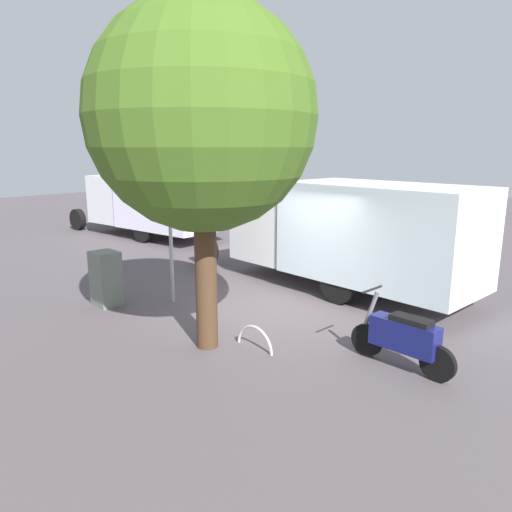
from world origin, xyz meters
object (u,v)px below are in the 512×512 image
(box_truck_near, at_px, (344,229))
(bike_rack_hoop, at_px, (255,348))
(box_truck_far, at_px, (152,198))
(utility_cabinet, at_px, (106,279))
(motorcycle, at_px, (403,338))
(street_tree, at_px, (202,118))
(stop_sign, at_px, (169,208))

(box_truck_near, bearing_deg, bike_rack_hoop, 106.54)
(box_truck_far, relative_size, utility_cabinet, 6.06)
(motorcycle, xyz_separation_m, street_tree, (2.93, 1.53, 3.39))
(box_truck_near, height_order, bike_rack_hoop, box_truck_near)
(bike_rack_hoop, bearing_deg, motorcycle, -155.30)
(stop_sign, distance_m, street_tree, 3.20)
(utility_cabinet, height_order, bike_rack_hoop, utility_cabinet)
(bike_rack_hoop, bearing_deg, stop_sign, -11.03)
(box_truck_near, distance_m, motorcycle, 4.51)
(street_tree, height_order, bike_rack_hoop, street_tree)
(motorcycle, distance_m, stop_sign, 5.63)
(box_truck_near, distance_m, stop_sign, 4.23)
(box_truck_near, xyz_separation_m, bike_rack_hoop, (-0.88, 4.13, -1.52))
(box_truck_near, relative_size, utility_cabinet, 6.71)
(box_truck_far, xyz_separation_m, stop_sign, (-7.21, 4.55, 0.64))
(utility_cabinet, bearing_deg, street_tree, -179.93)
(box_truck_far, distance_m, utility_cabinet, 8.50)
(box_truck_far, height_order, utility_cabinet, box_truck_far)
(box_truck_far, distance_m, street_tree, 11.44)
(box_truck_far, height_order, street_tree, street_tree)
(box_truck_far, relative_size, street_tree, 1.28)
(stop_sign, relative_size, utility_cabinet, 2.65)
(box_truck_far, xyz_separation_m, bike_rack_hoop, (-10.33, 5.16, -1.52))
(street_tree, bearing_deg, motorcycle, -152.45)
(motorcycle, bearing_deg, utility_cabinet, 17.17)
(box_truck_near, xyz_separation_m, utility_cabinet, (3.17, 4.63, -0.91))
(box_truck_near, height_order, box_truck_far, box_truck_far)
(stop_sign, bearing_deg, box_truck_far, -32.29)
(box_truck_far, distance_m, bike_rack_hoop, 11.65)
(motorcycle, relative_size, street_tree, 0.31)
(motorcycle, relative_size, stop_sign, 0.56)
(box_truck_near, height_order, street_tree, street_tree)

